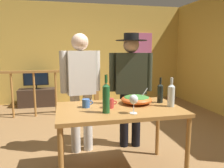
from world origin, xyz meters
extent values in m
plane|color=olive|center=(0.00, 0.00, 0.00)|extent=(8.11, 8.11, 0.00)
cube|color=gold|center=(0.00, 3.12, 1.34)|extent=(5.66, 0.10, 2.67)
cube|color=#CA6397|center=(1.60, 3.06, 1.61)|extent=(0.69, 0.03, 0.61)
cylinder|color=#9E6B33|center=(-1.68, 1.84, 0.48)|extent=(0.04, 0.04, 0.95)
cylinder|color=#9E6B33|center=(-1.24, 1.84, 0.48)|extent=(0.04, 0.04, 0.95)
cylinder|color=#9E6B33|center=(-0.79, 1.84, 0.48)|extent=(0.04, 0.04, 0.95)
cylinder|color=#9E6B33|center=(-0.34, 1.84, 0.48)|extent=(0.04, 0.04, 0.95)
cylinder|color=#9E6B33|center=(0.11, 1.84, 0.48)|extent=(0.04, 0.04, 0.95)
cube|color=#9E6B33|center=(-1.24, 1.84, 0.98)|extent=(2.77, 0.07, 0.05)
cube|color=#9E6B33|center=(0.11, 1.84, 0.53)|extent=(0.10, 0.10, 1.05)
cube|color=#38281E|center=(-1.29, 2.77, 0.22)|extent=(0.90, 0.40, 0.45)
cube|color=black|center=(-1.29, 2.77, 0.46)|extent=(0.20, 0.12, 0.02)
cylinder|color=black|center=(-1.29, 2.77, 0.51)|extent=(0.03, 0.03, 0.08)
cube|color=black|center=(-1.29, 2.74, 0.73)|extent=(0.61, 0.06, 0.37)
cube|color=black|center=(-1.29, 2.71, 0.73)|extent=(0.56, 0.01, 0.33)
cube|color=#9E6B33|center=(-0.03, -0.74, 0.79)|extent=(1.36, 0.82, 0.04)
cylinder|color=#9E6B33|center=(-0.67, -1.11, 0.38)|extent=(0.05, 0.05, 0.77)
cylinder|color=#9E6B33|center=(0.61, -1.11, 0.38)|extent=(0.05, 0.05, 0.77)
cylinder|color=#9E6B33|center=(-0.67, -0.38, 0.38)|extent=(0.05, 0.05, 0.77)
cylinder|color=#9E6B33|center=(0.61, -0.38, 0.38)|extent=(0.05, 0.05, 0.77)
ellipsoid|color=#DB5B23|center=(0.22, -0.62, 0.86)|extent=(0.37, 0.37, 0.10)
ellipsoid|color=#38702D|center=(0.22, -0.62, 0.88)|extent=(0.30, 0.30, 0.04)
cylinder|color=silver|center=(0.29, -0.62, 0.90)|extent=(0.14, 0.01, 0.19)
cylinder|color=silver|center=(0.06, -0.99, 0.81)|extent=(0.08, 0.08, 0.01)
cylinder|color=silver|center=(0.06, -0.99, 0.86)|extent=(0.01, 0.01, 0.10)
ellipsoid|color=silver|center=(0.06, -0.99, 0.95)|extent=(0.09, 0.09, 0.10)
cylinder|color=#1E5628|center=(-0.21, -0.91, 0.95)|extent=(0.07, 0.07, 0.27)
cone|color=#1E5628|center=(-0.21, -0.91, 1.10)|extent=(0.07, 0.07, 0.03)
cylinder|color=#1E5628|center=(-0.21, -0.91, 1.16)|extent=(0.03, 0.03, 0.08)
cylinder|color=silver|center=(0.56, -0.82, 0.92)|extent=(0.08, 0.08, 0.23)
cone|color=silver|center=(0.56, -0.82, 1.05)|extent=(0.08, 0.08, 0.04)
cylinder|color=silver|center=(0.56, -0.82, 1.11)|extent=(0.03, 0.03, 0.07)
cylinder|color=brown|center=(-0.12, -0.53, 0.93)|extent=(0.06, 0.06, 0.24)
cone|color=brown|center=(-0.12, -0.53, 1.06)|extent=(0.06, 0.06, 0.03)
cylinder|color=brown|center=(-0.12, -0.53, 1.12)|extent=(0.02, 0.02, 0.09)
cylinder|color=black|center=(0.52, -0.63, 0.91)|extent=(0.07, 0.07, 0.21)
cone|color=black|center=(0.52, -0.63, 1.03)|extent=(0.07, 0.07, 0.03)
cylinder|color=black|center=(0.52, -0.63, 1.08)|extent=(0.03, 0.03, 0.07)
cylinder|color=#3866B2|center=(-0.39, -0.65, 0.86)|extent=(0.09, 0.09, 0.09)
torus|color=#3866B2|center=(-0.33, -0.65, 0.86)|extent=(0.05, 0.01, 0.05)
cylinder|color=#B7332D|center=(-0.13, -0.73, 0.86)|extent=(0.09, 0.09, 0.11)
torus|color=#B7332D|center=(-0.08, -0.73, 0.87)|extent=(0.05, 0.01, 0.05)
cylinder|color=beige|center=(-0.30, -0.01, 0.42)|extent=(0.13, 0.13, 0.84)
cylinder|color=beige|center=(-0.48, -0.04, 0.42)|extent=(0.13, 0.13, 0.84)
cube|color=beige|center=(-0.39, -0.02, 1.13)|extent=(0.40, 0.28, 0.59)
cylinder|color=beige|center=(-0.15, 0.02, 1.15)|extent=(0.09, 0.09, 0.56)
cylinder|color=beige|center=(-0.62, -0.06, 1.15)|extent=(0.09, 0.09, 0.56)
sphere|color=beige|center=(-0.39, -0.02, 1.55)|extent=(0.23, 0.23, 0.23)
cylinder|color=black|center=(0.42, -0.04, 0.41)|extent=(0.13, 0.13, 0.82)
cylinder|color=black|center=(0.24, -0.01, 0.41)|extent=(0.13, 0.13, 0.82)
cube|color=#2D3323|center=(0.33, -0.02, 1.11)|extent=(0.47, 0.29, 0.58)
cylinder|color=#2D3323|center=(0.60, -0.07, 1.12)|extent=(0.09, 0.09, 0.55)
cylinder|color=#2D3323|center=(0.07, 0.02, 1.12)|extent=(0.09, 0.09, 0.55)
sphere|color=#D8A884|center=(0.33, -0.02, 1.51)|extent=(0.23, 0.23, 0.23)
cylinder|color=black|center=(0.33, -0.02, 1.57)|extent=(0.44, 0.44, 0.01)
cylinder|color=black|center=(0.33, -0.02, 1.62)|extent=(0.21, 0.21, 0.10)
camera|label=1|loc=(-0.62, -3.02, 1.45)|focal=35.02mm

